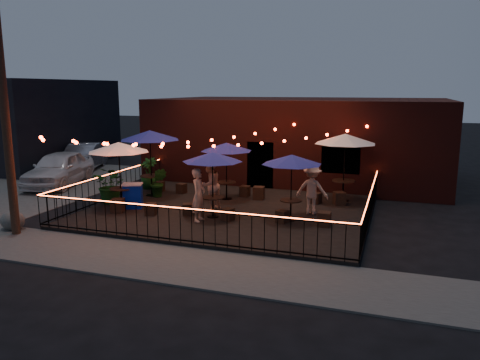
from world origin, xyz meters
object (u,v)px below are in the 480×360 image
at_px(utility_pole, 4,106).
at_px(cafe_table_4, 292,160).
at_px(cafe_table_5, 345,140).
at_px(boulder, 13,221).
at_px(cooler, 133,196).
at_px(cafe_table_0, 119,148).
at_px(cafe_table_2, 212,158).
at_px(cafe_table_1, 150,136).
at_px(cafe_table_3, 226,148).

height_order(utility_pole, cafe_table_4, utility_pole).
height_order(utility_pole, cafe_table_5, utility_pole).
bearing_deg(boulder, cafe_table_5, 35.78).
bearing_deg(boulder, cooler, 53.48).
relative_size(cafe_table_0, cafe_table_4, 1.03).
bearing_deg(cafe_table_0, cafe_table_2, 0.17).
xyz_separation_m(cafe_table_1, cafe_table_5, (7.60, 1.61, -0.05)).
bearing_deg(utility_pole, cafe_table_3, 52.03).
distance_m(cafe_table_5, cooler, 8.33).
bearing_deg(boulder, cafe_table_2, 28.57).
height_order(utility_pole, cafe_table_2, utility_pole).
bearing_deg(cafe_table_5, cafe_table_1, -168.03).
xyz_separation_m(utility_pole, cafe_table_5, (9.20, 7.30, -1.43)).
xyz_separation_m(cafe_table_4, cafe_table_5, (1.34, 3.36, 0.39)).
bearing_deg(cafe_table_2, utility_pole, -146.70).
relative_size(utility_pole, cafe_table_3, 3.27).
xyz_separation_m(cafe_table_1, cafe_table_2, (3.65, -2.24, -0.40)).
distance_m(cafe_table_0, cafe_table_1, 2.27).
bearing_deg(cafe_table_1, cafe_table_0, -90.00).
bearing_deg(cafe_table_0, cafe_table_4, 4.63).
bearing_deg(cafe_table_3, utility_pole, -127.97).
bearing_deg(utility_pole, cafe_table_5, 38.43).
xyz_separation_m(utility_pole, cafe_table_4, (7.86, 3.94, -1.82)).
relative_size(cafe_table_3, cafe_table_4, 0.95).
distance_m(cafe_table_0, cafe_table_4, 6.29).
relative_size(utility_pole, cafe_table_4, 3.10).
xyz_separation_m(utility_pole, boulder, (-0.45, 0.34, -3.67)).
xyz_separation_m(utility_pole, cafe_table_2, (5.25, 3.44, -1.78)).
distance_m(utility_pole, cooler, 5.34).
bearing_deg(cafe_table_4, cafe_table_0, -175.37).
height_order(cafe_table_4, cooler, cafe_table_4).
xyz_separation_m(cafe_table_4, cooler, (-5.89, -0.32, -1.56)).
bearing_deg(cafe_table_3, cooler, -138.40).
height_order(cafe_table_0, cafe_table_1, cafe_table_1).
xyz_separation_m(cafe_table_3, cooler, (-2.78, -2.47, -1.60)).
height_order(cafe_table_4, boulder, cafe_table_4).
height_order(cafe_table_3, cafe_table_5, cafe_table_5).
height_order(cafe_table_5, boulder, cafe_table_5).
bearing_deg(boulder, cafe_table_3, 47.83).
distance_m(cafe_table_3, boulder, 7.98).
relative_size(cafe_table_4, boulder, 3.05).
distance_m(utility_pole, cafe_table_2, 6.52).
relative_size(cafe_table_1, cafe_table_2, 1.08).
height_order(cafe_table_1, cafe_table_2, cafe_table_1).
bearing_deg(cooler, cafe_table_0, -174.65).
relative_size(cafe_table_1, cafe_table_5, 0.86).
bearing_deg(cafe_table_3, cafe_table_2, -79.50).
relative_size(utility_pole, cafe_table_0, 3.01).
bearing_deg(cafe_table_3, cafe_table_4, -34.66).
bearing_deg(utility_pole, cafe_table_4, 26.62).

